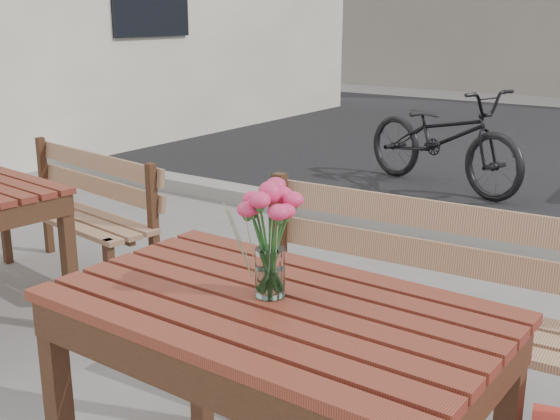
{
  "coord_description": "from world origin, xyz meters",
  "views": [
    {
      "loc": [
        1.09,
        -1.63,
        1.58
      ],
      "look_at": [
        -0.0,
        -0.05,
        1.04
      ],
      "focal_mm": 45.0,
      "sensor_mm": 36.0,
      "label": 1
    }
  ],
  "objects": [
    {
      "name": "second_bench",
      "position": [
        -2.21,
        1.05,
        0.49
      ],
      "size": [
        1.35,
        0.57,
        0.81
      ],
      "rotation": [
        0.0,
        0.0,
        -0.15
      ],
      "color": "#865F45",
      "rests_on": "ground"
    },
    {
      "name": "main_table",
      "position": [
        0.03,
        -0.13,
        0.66
      ],
      "size": [
        1.3,
        0.78,
        0.79
      ],
      "rotation": [
        0.0,
        0.0,
        -0.02
      ],
      "color": "maroon",
      "rests_on": "ground"
    },
    {
      "name": "bicycle",
      "position": [
        -1.3,
        4.46,
        0.47
      ],
      "size": [
        1.9,
        1.18,
        0.94
      ],
      "primitive_type": "imported",
      "rotation": [
        0.0,
        0.0,
        1.23
      ],
      "color": "black",
      "rests_on": "ground"
    },
    {
      "name": "main_vase",
      "position": [
        -0.0,
        -0.1,
        1.0
      ],
      "size": [
        0.18,
        0.18,
        0.34
      ],
      "color": "white",
      "rests_on": "main_table"
    },
    {
      "name": "main_bench",
      "position": [
        0.06,
        0.8,
        0.56
      ],
      "size": [
        1.5,
        0.52,
        0.92
      ],
      "rotation": [
        0.0,
        0.0,
        0.06
      ],
      "color": "#865F45",
      "rests_on": "ground"
    }
  ]
}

